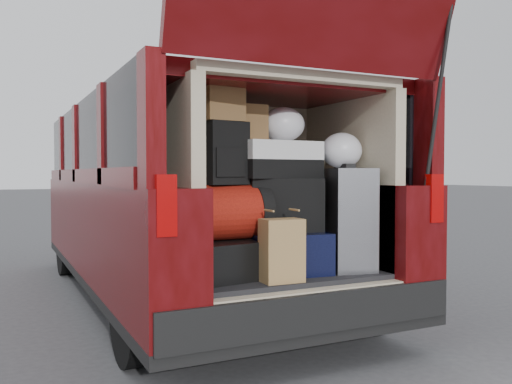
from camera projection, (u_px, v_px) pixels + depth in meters
ground at (287, 365)px, 3.32m from camera, size 80.00×80.00×0.00m
minivan at (189, 202)px, 4.96m from camera, size 1.90×5.35×2.77m
load_floor at (267, 310)px, 3.56m from camera, size 1.24×1.05×0.55m
black_hardshell at (217, 258)px, 3.28m from camera, size 0.50×0.63×0.23m
navy_hardshell at (281, 251)px, 3.48m from camera, size 0.54×0.64×0.26m
silver_roller at (345, 219)px, 3.54m from camera, size 0.36×0.48×0.66m
kraft_bag at (282, 250)px, 3.11m from camera, size 0.24×0.16×0.36m
red_duffel at (225, 212)px, 3.25m from camera, size 0.51×0.34×0.33m
black_soft_case at (283, 205)px, 3.44m from camera, size 0.51×0.37×0.34m
backpack at (225, 153)px, 3.25m from camera, size 0.29×0.20×0.38m
twotone_duffel at (278, 160)px, 3.44m from camera, size 0.54×0.31×0.24m
grocery_sack_lower at (220, 103)px, 3.24m from camera, size 0.27×0.23×0.22m
grocery_sack_upper at (246, 123)px, 3.43m from camera, size 0.23×0.19×0.23m
plastic_bag_center at (283, 125)px, 3.50m from camera, size 0.32×0.31×0.22m
plastic_bag_right at (342, 151)px, 3.56m from camera, size 0.31×0.29×0.24m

